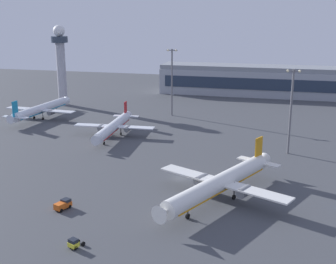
{
  "coord_description": "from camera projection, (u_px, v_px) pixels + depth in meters",
  "views": [
    {
      "loc": [
        26.3,
        -112.55,
        44.59
      ],
      "look_at": [
        -11.95,
        33.08,
        4.0
      ],
      "focal_mm": 47.14,
      "sensor_mm": 36.0,
      "label": 1
    }
  ],
  "objects": [
    {
      "name": "control_tower",
      "position": [
        61.0,
        60.0,
        216.6
      ],
      "size": [
        8.0,
        8.0,
        39.21
      ],
      "color": "#A8A8B2",
      "rests_on": "ground"
    },
    {
      "name": "pushback_tug",
      "position": [
        74.0,
        243.0,
        86.28
      ],
      "size": [
        2.82,
        3.52,
        2.05
      ],
      "rotation": [
        0.0,
        0.0,
        2.76
      ],
      "color": "yellow",
      "rests_on": "ground"
    },
    {
      "name": "terminal_building",
      "position": [
        316.0,
        83.0,
        239.92
      ],
      "size": [
        171.58,
        22.4,
        16.4
      ],
      "color": "#9EA3AD",
      "rests_on": "ground"
    },
    {
      "name": "apron_light_west",
      "position": [
        172.0,
        79.0,
        194.84
      ],
      "size": [
        4.8,
        0.9,
        29.68
      ],
      "color": "slate",
      "rests_on": "ground"
    },
    {
      "name": "baggage_tractor",
      "position": [
        63.0,
        205.0,
        103.5
      ],
      "size": [
        3.21,
        4.55,
        2.25
      ],
      "rotation": [
        0.0,
        0.0,
        5.95
      ],
      "color": "#D85919",
      "rests_on": "ground"
    },
    {
      "name": "apron_light_central",
      "position": [
        291.0,
        107.0,
        141.0
      ],
      "size": [
        4.8,
        0.9,
        27.73
      ],
      "color": "slate",
      "rests_on": "ground"
    },
    {
      "name": "airplane_taxiway_distant",
      "position": [
        41.0,
        109.0,
        192.45
      ],
      "size": [
        32.94,
        42.29,
        10.84
      ],
      "rotation": [
        0.0,
        0.0,
        -0.07
      ],
      "color": "silver",
      "rests_on": "ground"
    },
    {
      "name": "airplane_mid_apron",
      "position": [
        114.0,
        126.0,
        164.53
      ],
      "size": [
        30.64,
        39.34,
        10.09
      ],
      "rotation": [
        0.0,
        0.0,
        3.21
      ],
      "color": "silver",
      "rests_on": "ground"
    },
    {
      "name": "airplane_terminal_side",
      "position": [
        221.0,
        183.0,
        107.89
      ],
      "size": [
        34.59,
        43.77,
        11.92
      ],
      "rotation": [
        0.0,
        0.0,
        2.71
      ],
      "color": "silver",
      "rests_on": "ground"
    },
    {
      "name": "ground_plane",
      "position": [
        179.0,
        178.0,
        123.16
      ],
      "size": [
        416.0,
        416.0,
        0.0
      ],
      "primitive_type": "plane",
      "color": "#424449"
    }
  ]
}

